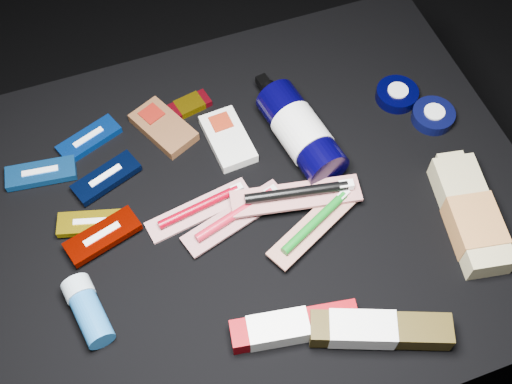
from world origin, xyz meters
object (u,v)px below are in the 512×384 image
object	(u,v)px
deodorant_stick	(88,310)
bodywash_bottle	(471,216)
toothpaste_carton_red	(289,327)
lotion_bottle	(301,132)

from	to	relation	value
deodorant_stick	bodywash_bottle	bearing A→B (deg)	-15.08
deodorant_stick	toothpaste_carton_red	world-z (taller)	deodorant_stick
lotion_bottle	toothpaste_carton_red	xyz separation A→B (m)	(-0.15, -0.32, -0.02)
lotion_bottle	deodorant_stick	distance (m)	0.47
toothpaste_carton_red	bodywash_bottle	bearing A→B (deg)	21.39
bodywash_bottle	toothpaste_carton_red	distance (m)	0.36
lotion_bottle	deodorant_stick	world-z (taller)	lotion_bottle
bodywash_bottle	deodorant_stick	bearing A→B (deg)	-174.63
deodorant_stick	toothpaste_carton_red	size ratio (longest dim) A/B	0.58
lotion_bottle	toothpaste_carton_red	size ratio (longest dim) A/B	1.26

